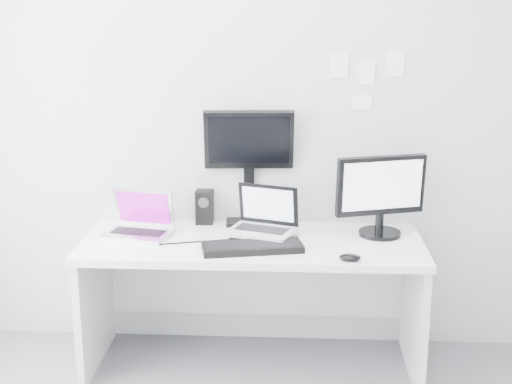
% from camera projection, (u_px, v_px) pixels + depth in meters
% --- Properties ---
extents(back_wall, '(3.60, 0.00, 3.60)m').
position_uv_depth(back_wall, '(256.00, 114.00, 3.96)').
color(back_wall, silver).
rests_on(back_wall, ground).
extents(desk, '(1.80, 0.70, 0.73)m').
position_uv_depth(desk, '(253.00, 304.00, 3.87)').
color(desk, white).
rests_on(desk, ground).
extents(macbook, '(0.39, 0.32, 0.26)m').
position_uv_depth(macbook, '(136.00, 214.00, 3.81)').
color(macbook, silver).
rests_on(macbook, desk).
extents(speaker, '(0.12, 0.12, 0.19)m').
position_uv_depth(speaker, '(205.00, 207.00, 4.05)').
color(speaker, black).
rests_on(speaker, desk).
extents(dell_laptop, '(0.41, 0.36, 0.28)m').
position_uv_depth(dell_laptop, '(261.00, 213.00, 3.77)').
color(dell_laptop, silver).
rests_on(dell_laptop, desk).
extents(rear_monitor, '(0.50, 0.21, 0.67)m').
position_uv_depth(rear_monitor, '(249.00, 166.00, 3.99)').
color(rear_monitor, black).
rests_on(rear_monitor, desk).
extents(samsung_monitor, '(0.54, 0.37, 0.45)m').
position_uv_depth(samsung_monitor, '(381.00, 195.00, 3.80)').
color(samsung_monitor, black).
rests_on(samsung_monitor, desk).
extents(keyboard, '(0.53, 0.28, 0.03)m').
position_uv_depth(keyboard, '(252.00, 247.00, 3.61)').
color(keyboard, black).
rests_on(keyboard, desk).
extents(mouse, '(0.11, 0.08, 0.04)m').
position_uv_depth(mouse, '(350.00, 257.00, 3.47)').
color(mouse, black).
rests_on(mouse, desk).
extents(wall_note_0, '(0.10, 0.00, 0.14)m').
position_uv_depth(wall_note_0, '(339.00, 65.00, 3.86)').
color(wall_note_0, white).
rests_on(wall_note_0, back_wall).
extents(wall_note_1, '(0.09, 0.00, 0.13)m').
position_uv_depth(wall_note_1, '(367.00, 73.00, 3.86)').
color(wall_note_1, white).
rests_on(wall_note_1, back_wall).
extents(wall_note_2, '(0.10, 0.00, 0.14)m').
position_uv_depth(wall_note_2, '(395.00, 64.00, 3.84)').
color(wall_note_2, white).
rests_on(wall_note_2, back_wall).
extents(wall_note_3, '(0.11, 0.00, 0.08)m').
position_uv_depth(wall_note_3, '(362.00, 102.00, 3.90)').
color(wall_note_3, white).
rests_on(wall_note_3, back_wall).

